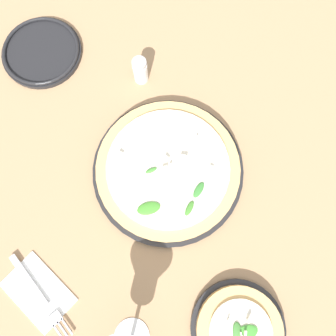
{
  "coord_description": "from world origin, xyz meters",
  "views": [
    {
      "loc": [
        0.08,
        -0.12,
        0.67
      ],
      "look_at": [
        -0.03,
        -0.01,
        0.03
      ],
      "focal_mm": 35.0,
      "sensor_mm": 36.0,
      "label": 1
    }
  ],
  "objects_px": {
    "pizza_arugula_main": "(168,170)",
    "fork": "(39,295)",
    "pizza_personal_side": "(239,330)",
    "shaker_pepper": "(140,71)",
    "side_plate_white": "(42,52)"
  },
  "relations": [
    {
      "from": "side_plate_white",
      "to": "shaker_pepper",
      "type": "height_order",
      "value": "shaker_pepper"
    },
    {
      "from": "pizza_personal_side",
      "to": "shaker_pepper",
      "type": "distance_m",
      "value": 0.55
    },
    {
      "from": "pizza_arugula_main",
      "to": "pizza_personal_side",
      "type": "relative_size",
      "value": 1.76
    },
    {
      "from": "fork",
      "to": "side_plate_white",
      "type": "height_order",
      "value": "side_plate_white"
    },
    {
      "from": "pizza_personal_side",
      "to": "shaker_pepper",
      "type": "height_order",
      "value": "shaker_pepper"
    },
    {
      "from": "shaker_pepper",
      "to": "side_plate_white",
      "type": "bearing_deg",
      "value": -148.78
    },
    {
      "from": "pizza_personal_side",
      "to": "side_plate_white",
      "type": "distance_m",
      "value": 0.72
    },
    {
      "from": "pizza_arugula_main",
      "to": "pizza_personal_side",
      "type": "xyz_separation_m",
      "value": [
        0.31,
        -0.11,
        -0.0
      ]
    },
    {
      "from": "fork",
      "to": "pizza_personal_side",
      "type": "bearing_deg",
      "value": 41.41
    },
    {
      "from": "pizza_arugula_main",
      "to": "fork",
      "type": "distance_m",
      "value": 0.35
    },
    {
      "from": "pizza_arugula_main",
      "to": "fork",
      "type": "bearing_deg",
      "value": -88.61
    },
    {
      "from": "pizza_arugula_main",
      "to": "side_plate_white",
      "type": "xyz_separation_m",
      "value": [
        -0.4,
        -0.02,
        -0.01
      ]
    },
    {
      "from": "pizza_personal_side",
      "to": "shaker_pepper",
      "type": "xyz_separation_m",
      "value": [
        -0.51,
        0.22,
        0.02
      ]
    },
    {
      "from": "fork",
      "to": "shaker_pepper",
      "type": "relative_size",
      "value": 2.86
    },
    {
      "from": "side_plate_white",
      "to": "fork",
      "type": "bearing_deg",
      "value": -38.74
    }
  ]
}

